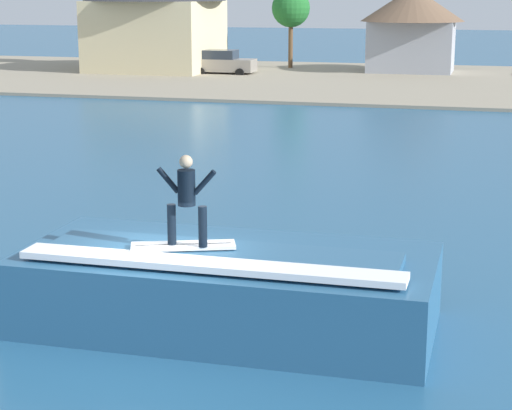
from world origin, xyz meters
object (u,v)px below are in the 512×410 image
at_px(house_with_chimney, 155,18).
at_px(surfer, 187,196).
at_px(surfboard, 183,246).
at_px(house_small_cottage, 412,23).
at_px(tree_short_bushy, 291,9).
at_px(car_near_shore, 223,63).
at_px(wave_crest, 227,288).

bearing_deg(house_with_chimney, surfer, -68.28).
bearing_deg(surfboard, house_small_cottage, 91.19).
bearing_deg(house_small_cottage, tree_short_bushy, 173.54).
distance_m(surfer, house_with_chimney, 53.84).
distance_m(surfboard, car_near_shore, 50.67).
distance_m(surfboard, tree_short_bushy, 55.56).
xyz_separation_m(surfboard, house_small_cottage, (-1.11, 53.42, 2.08)).
xyz_separation_m(surfboard, car_near_shore, (-14.19, 48.64, -0.69)).
relative_size(car_near_shore, house_with_chimney, 0.42).
height_order(wave_crest, surfer, surfer).
bearing_deg(house_with_chimney, wave_crest, -67.49).
height_order(surfer, car_near_shore, surfer).
bearing_deg(wave_crest, car_near_shore, 107.16).
distance_m(car_near_shore, house_small_cottage, 14.20).
bearing_deg(house_with_chimney, tree_short_bushy, 25.97).
distance_m(surfer, house_small_cottage, 53.51).
distance_m(wave_crest, car_near_shore, 50.48).
bearing_deg(house_with_chimney, house_small_cottage, 10.57).
bearing_deg(wave_crest, house_with_chimney, 112.51).
xyz_separation_m(surfer, tree_short_bushy, (-10.57, 54.55, 2.09)).
bearing_deg(surfer, tree_short_bushy, 100.97).
distance_m(surfer, car_near_shore, 50.79).
xyz_separation_m(surfer, house_small_cottage, (-1.21, 53.49, 1.12)).
bearing_deg(surfer, house_small_cottage, 91.30).
bearing_deg(car_near_shore, wave_crest, -72.84).
distance_m(wave_crest, surfer, 1.99).
height_order(surfboard, tree_short_bushy, tree_short_bushy).
height_order(wave_crest, surfboard, surfboard).
height_order(wave_crest, car_near_shore, car_near_shore).
distance_m(house_with_chimney, house_small_cottage, 19.04).
xyz_separation_m(car_near_shore, house_small_cottage, (13.08, 4.78, 2.78)).
bearing_deg(surfer, surfboard, 147.17).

